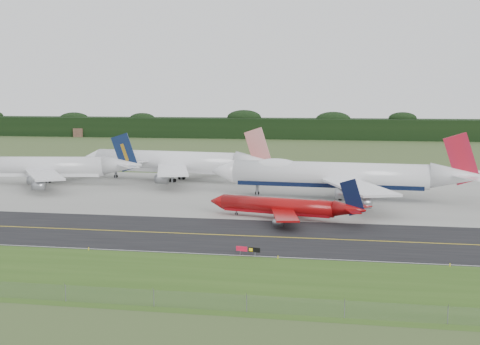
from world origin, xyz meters
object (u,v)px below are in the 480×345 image
(jet_star_tail, at_px, (176,163))
(taxiway_sign, at_px, (248,249))
(jet_red_737, at_px, (286,207))
(jet_ba_747, at_px, (339,175))
(jet_navy_gold, at_px, (43,167))

(jet_star_tail, relative_size, taxiway_sign, 15.45)
(jet_red_737, bearing_deg, jet_ba_747, 71.73)
(jet_red_737, bearing_deg, jet_navy_gold, 151.44)
(jet_star_tail, bearing_deg, taxiway_sign, -67.13)
(jet_red_737, xyz_separation_m, taxiway_sign, (-2.46, -33.60, -1.66))
(jet_star_tail, distance_m, taxiway_sign, 98.48)
(jet_navy_gold, relative_size, taxiway_sign, 14.27)
(jet_star_tail, height_order, taxiway_sign, jet_star_tail)
(jet_navy_gold, distance_m, jet_star_tail, 39.69)
(taxiway_sign, bearing_deg, jet_ba_747, 78.89)
(jet_ba_747, bearing_deg, jet_red_737, -108.27)
(jet_navy_gold, height_order, taxiway_sign, jet_navy_gold)
(jet_navy_gold, xyz_separation_m, taxiway_sign, (75.03, -75.79, -4.08))
(taxiway_sign, bearing_deg, jet_red_737, 85.81)
(jet_ba_747, xyz_separation_m, jet_navy_gold, (-87.72, 11.23, -0.92))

